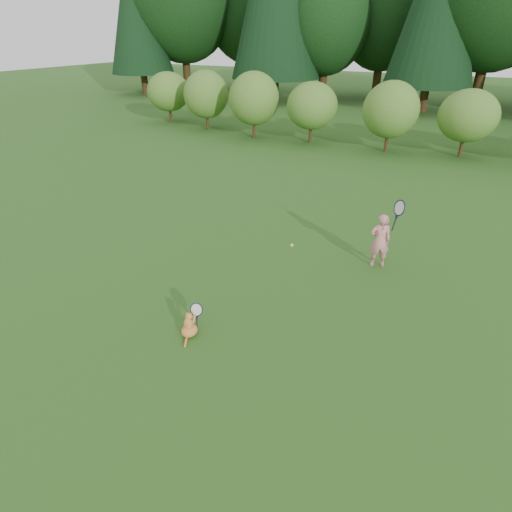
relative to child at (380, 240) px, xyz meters
The scene contains 5 objects.
ground 3.55m from the child, 127.60° to the right, with size 100.00×100.00×0.00m, color #205016.
shrub_row 10.48m from the child, 101.76° to the left, with size 28.00×3.00×2.80m, color #476F22, non-canonical shape.
child is the anchor object (origin of this frame).
cat 4.43m from the child, 120.43° to the right, with size 0.32×0.61×0.60m.
tennis_ball 2.36m from the child, 121.15° to the right, with size 0.06×0.06×0.06m.
Camera 1 is at (3.50, -5.61, 4.54)m, focal length 30.00 mm.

